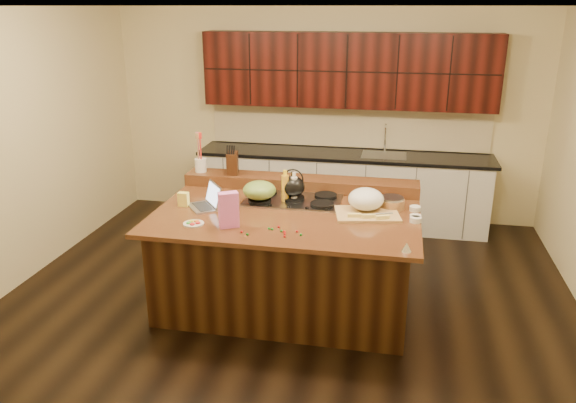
# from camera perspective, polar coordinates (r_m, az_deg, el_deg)

# --- Properties ---
(room) EXTENTS (5.52, 5.02, 2.72)m
(room) POSITION_cam_1_polar(r_m,az_deg,el_deg) (5.00, -0.11, 3.60)
(room) COLOR black
(room) RESTS_ON ground
(island) EXTENTS (2.40, 1.60, 0.92)m
(island) POSITION_cam_1_polar(r_m,az_deg,el_deg) (5.31, -0.11, -5.64)
(island) COLOR black
(island) RESTS_ON ground
(back_ledge) EXTENTS (2.40, 0.30, 0.12)m
(back_ledge) POSITION_cam_1_polar(r_m,az_deg,el_deg) (5.77, 1.26, 1.91)
(back_ledge) COLOR black
(back_ledge) RESTS_ON island
(cooktop) EXTENTS (0.92, 0.52, 0.05)m
(cooktop) POSITION_cam_1_polar(r_m,az_deg,el_deg) (5.41, 0.52, 0.21)
(cooktop) COLOR gray
(cooktop) RESTS_ON island
(back_counter) EXTENTS (3.70, 0.66, 2.40)m
(back_counter) POSITION_cam_1_polar(r_m,az_deg,el_deg) (7.18, 5.77, 5.35)
(back_counter) COLOR silver
(back_counter) RESTS_ON ground
(kettle) EXTENTS (0.26, 0.26, 0.21)m
(kettle) POSITION_cam_1_polar(r_m,az_deg,el_deg) (5.36, 0.52, 1.55)
(kettle) COLOR black
(kettle) RESTS_ON cooktop
(green_bowl) EXTENTS (0.38, 0.38, 0.17)m
(green_bowl) POSITION_cam_1_polar(r_m,az_deg,el_deg) (5.31, -2.92, 1.15)
(green_bowl) COLOR olive
(green_bowl) RESTS_ON cooktop
(laptop) EXTENTS (0.39, 0.40, 0.22)m
(laptop) POSITION_cam_1_polar(r_m,az_deg,el_deg) (5.28, -8.17, 0.03)
(laptop) COLOR #B7B7BC
(laptop) RESTS_ON island
(oil_bottle) EXTENTS (0.07, 0.07, 0.27)m
(oil_bottle) POSITION_cam_1_polar(r_m,az_deg,el_deg) (5.33, -0.30, 1.28)
(oil_bottle) COLOR gold
(oil_bottle) RESTS_ON island
(vinegar_bottle) EXTENTS (0.08, 0.08, 0.25)m
(vinegar_bottle) POSITION_cam_1_polar(r_m,az_deg,el_deg) (5.34, 0.61, 1.21)
(vinegar_bottle) COLOR silver
(vinegar_bottle) RESTS_ON island
(wooden_tray) EXTENTS (0.63, 0.51, 0.23)m
(wooden_tray) POSITION_cam_1_polar(r_m,az_deg,el_deg) (5.12, 7.95, -0.09)
(wooden_tray) COLOR tan
(wooden_tray) RESTS_ON island
(ramekin_a) EXTENTS (0.11, 0.11, 0.04)m
(ramekin_a) POSITION_cam_1_polar(r_m,az_deg,el_deg) (5.05, 12.82, -1.59)
(ramekin_a) COLOR white
(ramekin_a) RESTS_ON island
(ramekin_b) EXTENTS (0.12, 0.12, 0.04)m
(ramekin_b) POSITION_cam_1_polar(r_m,az_deg,el_deg) (5.00, 12.83, -1.81)
(ramekin_b) COLOR white
(ramekin_b) RESTS_ON island
(ramekin_c) EXTENTS (0.12, 0.12, 0.04)m
(ramekin_c) POSITION_cam_1_polar(r_m,az_deg,el_deg) (5.27, 12.78, -0.71)
(ramekin_c) COLOR white
(ramekin_c) RESTS_ON island
(strainer_bowl) EXTENTS (0.26, 0.26, 0.09)m
(strainer_bowl) POSITION_cam_1_polar(r_m,az_deg,el_deg) (5.29, 10.47, -0.22)
(strainer_bowl) COLOR #996B3F
(strainer_bowl) RESTS_ON island
(kitchen_timer) EXTENTS (0.10, 0.10, 0.07)m
(kitchen_timer) POSITION_cam_1_polar(r_m,az_deg,el_deg) (4.40, 11.95, -4.55)
(kitchen_timer) COLOR silver
(kitchen_timer) RESTS_ON island
(pink_bag) EXTENTS (0.19, 0.16, 0.31)m
(pink_bag) POSITION_cam_1_polar(r_m,az_deg,el_deg) (4.76, -6.05, -0.85)
(pink_bag) COLOR #EE70CB
(pink_bag) RESTS_ON island
(candy_plate) EXTENTS (0.21, 0.21, 0.01)m
(candy_plate) POSITION_cam_1_polar(r_m,az_deg,el_deg) (4.90, -9.57, -2.23)
(candy_plate) COLOR white
(candy_plate) RESTS_ON island
(package_box) EXTENTS (0.09, 0.07, 0.13)m
(package_box) POSITION_cam_1_polar(r_m,az_deg,el_deg) (5.35, -10.57, 0.23)
(package_box) COLOR #F2E555
(package_box) RESTS_ON island
(utensil_crock) EXTENTS (0.14, 0.14, 0.14)m
(utensil_crock) POSITION_cam_1_polar(r_m,az_deg,el_deg) (6.00, -8.87, 3.67)
(utensil_crock) COLOR white
(utensil_crock) RESTS_ON back_ledge
(knife_block) EXTENTS (0.15, 0.20, 0.22)m
(knife_block) POSITION_cam_1_polar(r_m,az_deg,el_deg) (5.88, -5.67, 3.91)
(knife_block) COLOR black
(knife_block) RESTS_ON back_ledge
(gumdrop_0) EXTENTS (0.02, 0.02, 0.02)m
(gumdrop_0) POSITION_cam_1_polar(r_m,az_deg,el_deg) (4.67, -4.72, -3.08)
(gumdrop_0) COLOR red
(gumdrop_0) RESTS_ON island
(gumdrop_1) EXTENTS (0.02, 0.02, 0.02)m
(gumdrop_1) POSITION_cam_1_polar(r_m,az_deg,el_deg) (4.71, -1.62, -2.82)
(gumdrop_1) COLOR #198C26
(gumdrop_1) RESTS_ON island
(gumdrop_2) EXTENTS (0.02, 0.02, 0.02)m
(gumdrop_2) POSITION_cam_1_polar(r_m,az_deg,el_deg) (4.66, -0.36, -3.08)
(gumdrop_2) COLOR red
(gumdrop_2) RESTS_ON island
(gumdrop_3) EXTENTS (0.02, 0.02, 0.02)m
(gumdrop_3) POSITION_cam_1_polar(r_m,az_deg,el_deg) (4.60, 1.31, -3.39)
(gumdrop_3) COLOR #198C26
(gumdrop_3) RESTS_ON island
(gumdrop_4) EXTENTS (0.02, 0.02, 0.02)m
(gumdrop_4) POSITION_cam_1_polar(r_m,az_deg,el_deg) (4.57, -0.36, -3.56)
(gumdrop_4) COLOR red
(gumdrop_4) RESTS_ON island
(gumdrop_5) EXTENTS (0.02, 0.02, 0.02)m
(gumdrop_5) POSITION_cam_1_polar(r_m,az_deg,el_deg) (4.73, -1.95, -2.76)
(gumdrop_5) COLOR #198C26
(gumdrop_5) RESTS_ON island
(gumdrop_6) EXTENTS (0.02, 0.02, 0.02)m
(gumdrop_6) POSITION_cam_1_polar(r_m,az_deg,el_deg) (4.76, -0.96, -2.59)
(gumdrop_6) COLOR red
(gumdrop_6) RESTS_ON island
(gumdrop_7) EXTENTS (0.02, 0.02, 0.02)m
(gumdrop_7) POSITION_cam_1_polar(r_m,az_deg,el_deg) (4.62, -4.16, -3.34)
(gumdrop_7) COLOR #198C26
(gumdrop_7) RESTS_ON island
(gumdrop_8) EXTENTS (0.02, 0.02, 0.02)m
(gumdrop_8) POSITION_cam_1_polar(r_m,az_deg,el_deg) (4.62, -0.34, -3.29)
(gumdrop_8) COLOR red
(gumdrop_8) RESTS_ON island
(gumdrop_9) EXTENTS (0.02, 0.02, 0.02)m
(gumdrop_9) POSITION_cam_1_polar(r_m,az_deg,el_deg) (4.67, -0.68, -3.00)
(gumdrop_9) COLOR #198C26
(gumdrop_9) RESTS_ON island
(gumdrop_10) EXTENTS (0.02, 0.02, 0.02)m
(gumdrop_10) POSITION_cam_1_polar(r_m,az_deg,el_deg) (4.66, 0.92, -3.05)
(gumdrop_10) COLOR red
(gumdrop_10) RESTS_ON island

